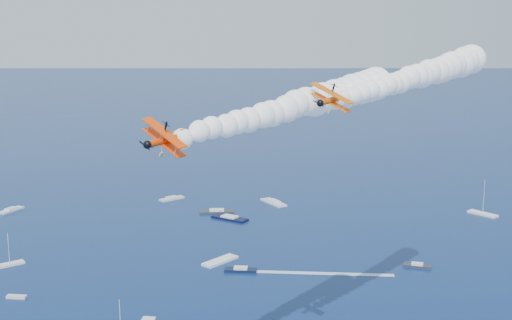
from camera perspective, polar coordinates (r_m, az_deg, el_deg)
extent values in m
cube|color=black|center=(193.91, -1.28, -9.15)|extent=(9.46, 4.65, 0.70)
cube|color=silver|center=(270.20, -7.02, -3.22)|extent=(10.26, 8.25, 0.70)
cube|color=white|center=(201.15, -3.01, -8.38)|extent=(11.27, 10.65, 0.70)
cube|color=black|center=(242.45, -2.21, -4.87)|extent=(13.14, 11.87, 0.70)
cube|color=silver|center=(262.78, 1.47, -3.56)|extent=(9.06, 13.73, 0.70)
cube|color=#292D37|center=(202.17, 13.28, -8.58)|extent=(8.07, 5.32, 0.70)
cube|color=white|center=(260.88, 18.36, -4.28)|extent=(8.92, 11.04, 0.70)
cube|color=silver|center=(267.95, -19.72, -3.95)|extent=(8.30, 10.31, 0.70)
cube|color=#2B2F39|center=(250.87, -3.29, -4.31)|extent=(12.75, 4.67, 0.70)
cube|color=silver|center=(186.45, -19.32, -10.70)|extent=(5.23, 2.75, 0.70)
cube|color=white|center=(210.38, -19.82, -8.17)|extent=(8.21, 6.18, 0.70)
cube|color=white|center=(193.23, 5.77, -9.38)|extent=(37.63, 9.55, 0.04)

